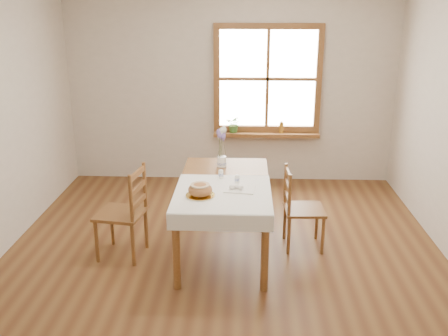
# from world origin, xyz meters

# --- Properties ---
(ground) EXTENTS (5.00, 5.00, 0.00)m
(ground) POSITION_xyz_m (0.00, 0.00, 0.00)
(ground) COLOR brown
(ground) RESTS_ON ground
(room_walls) EXTENTS (4.60, 5.10, 2.65)m
(room_walls) POSITION_xyz_m (0.00, 0.00, 1.71)
(room_walls) COLOR beige
(room_walls) RESTS_ON ground
(window) EXTENTS (1.46, 0.08, 1.46)m
(window) POSITION_xyz_m (0.50, 2.47, 1.45)
(window) COLOR brown
(window) RESTS_ON ground
(window_sill) EXTENTS (1.46, 0.20, 0.05)m
(window_sill) POSITION_xyz_m (0.50, 2.40, 0.69)
(window_sill) COLOR brown
(window_sill) RESTS_ON ground
(dining_table) EXTENTS (0.90, 1.60, 0.75)m
(dining_table) POSITION_xyz_m (0.00, 0.30, 0.66)
(dining_table) COLOR brown
(dining_table) RESTS_ON ground
(table_linen) EXTENTS (0.91, 0.99, 0.01)m
(table_linen) POSITION_xyz_m (0.00, -0.00, 0.76)
(table_linen) COLOR white
(table_linen) RESTS_ON dining_table
(chair_left) EXTENTS (0.52, 0.50, 0.94)m
(chair_left) POSITION_xyz_m (-1.03, 0.16, 0.47)
(chair_left) COLOR brown
(chair_left) RESTS_ON ground
(chair_right) EXTENTS (0.44, 0.42, 0.86)m
(chair_right) POSITION_xyz_m (0.82, 0.42, 0.43)
(chair_right) COLOR brown
(chair_right) RESTS_ON ground
(bread_plate) EXTENTS (0.32, 0.32, 0.01)m
(bread_plate) POSITION_xyz_m (-0.20, -0.10, 0.77)
(bread_plate) COLOR white
(bread_plate) RESTS_ON table_linen
(bread_loaf) EXTENTS (0.22, 0.22, 0.12)m
(bread_loaf) POSITION_xyz_m (-0.20, -0.10, 0.84)
(bread_loaf) COLOR #A6713B
(bread_loaf) RESTS_ON bread_plate
(egg_napkin) EXTENTS (0.31, 0.27, 0.01)m
(egg_napkin) POSITION_xyz_m (0.16, 0.08, 0.77)
(egg_napkin) COLOR white
(egg_napkin) RESTS_ON table_linen
(eggs) EXTENTS (0.24, 0.22, 0.05)m
(eggs) POSITION_xyz_m (0.16, 0.08, 0.80)
(eggs) COLOR white
(eggs) RESTS_ON egg_napkin
(salt_shaker) EXTENTS (0.05, 0.05, 0.10)m
(salt_shaker) POSITION_xyz_m (-0.04, 0.39, 0.81)
(salt_shaker) COLOR white
(salt_shaker) RESTS_ON table_linen
(pepper_shaker) EXTENTS (0.05, 0.05, 0.09)m
(pepper_shaker) POSITION_xyz_m (0.13, 0.26, 0.80)
(pepper_shaker) COLOR white
(pepper_shaker) RESTS_ON table_linen
(flower_vase) EXTENTS (0.13, 0.13, 0.11)m
(flower_vase) POSITION_xyz_m (-0.04, 0.77, 0.81)
(flower_vase) COLOR white
(flower_vase) RESTS_ON dining_table
(lavender_bouquet) EXTENTS (0.18, 0.18, 0.34)m
(lavender_bouquet) POSITION_xyz_m (-0.04, 0.77, 1.03)
(lavender_bouquet) COLOR #675190
(lavender_bouquet) RESTS_ON flower_vase
(potted_plant) EXTENTS (0.28, 0.30, 0.18)m
(potted_plant) POSITION_xyz_m (0.05, 2.40, 0.81)
(potted_plant) COLOR #3D752F
(potted_plant) RESTS_ON window_sill
(amber_bottle) EXTENTS (0.06, 0.06, 0.16)m
(amber_bottle) POSITION_xyz_m (0.71, 2.40, 0.80)
(amber_bottle) COLOR #A06A1D
(amber_bottle) RESTS_ON window_sill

